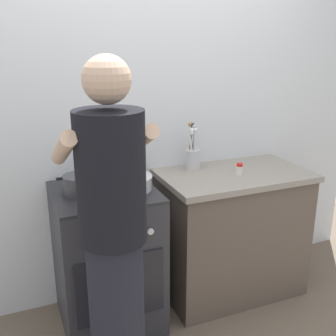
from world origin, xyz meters
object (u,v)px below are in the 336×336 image
object	(u,v)px
mixing_bowl	(128,182)
spice_bottle	(239,169)
pot	(80,185)
utensil_crock	(193,155)
stove_range	(107,258)
person	(114,246)

from	to	relation	value
mixing_bowl	spice_bottle	bearing A→B (deg)	-1.14
pot	mixing_bowl	xyz separation A→B (m)	(0.28, -0.03, -0.01)
utensil_crock	spice_bottle	bearing A→B (deg)	-44.48
stove_range	spice_bottle	world-z (taller)	spice_bottle
spice_bottle	person	bearing A→B (deg)	-150.89
mixing_bowl	person	distance (m)	0.63
pot	person	size ratio (longest dim) A/B	0.15
spice_bottle	person	size ratio (longest dim) A/B	0.05
pot	utensil_crock	xyz separation A→B (m)	(0.81, 0.18, 0.05)
pot	spice_bottle	world-z (taller)	pot
stove_range	mixing_bowl	size ratio (longest dim) A/B	3.10
utensil_crock	spice_bottle	size ratio (longest dim) A/B	4.20
stove_range	utensil_crock	size ratio (longest dim) A/B	2.74
stove_range	person	world-z (taller)	person
mixing_bowl	utensil_crock	xyz separation A→B (m)	(0.53, 0.21, 0.05)
spice_bottle	pot	bearing A→B (deg)	177.31
pot	person	world-z (taller)	person
utensil_crock	person	xyz separation A→B (m)	(-0.77, -0.79, -0.14)
stove_range	mixing_bowl	distance (m)	0.52
pot	spice_bottle	bearing A→B (deg)	-2.69
utensil_crock	spice_bottle	distance (m)	0.33
spice_bottle	person	xyz separation A→B (m)	(-1.01, -0.56, -0.08)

